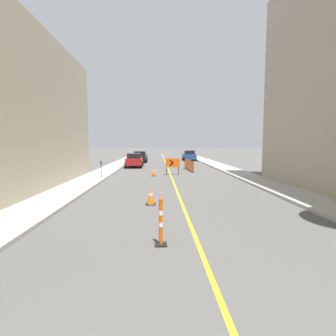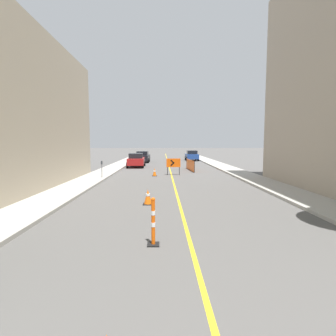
# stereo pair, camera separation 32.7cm
# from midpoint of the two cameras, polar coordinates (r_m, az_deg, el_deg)

# --- Properties ---
(lane_stripe) EXTENTS (0.12, 70.53, 0.01)m
(lane_stripe) POSITION_cam_midpoint_polar(r_m,az_deg,el_deg) (33.33, -0.61, 0.72)
(lane_stripe) COLOR gold
(lane_stripe) RESTS_ON ground_plane
(sidewalk_left) EXTENTS (2.17, 70.53, 0.14)m
(sidewalk_left) POSITION_cam_midpoint_polar(r_m,az_deg,el_deg) (33.72, -11.07, 0.79)
(sidewalk_left) COLOR #ADA89E
(sidewalk_left) RESTS_ON ground_plane
(sidewalk_right) EXTENTS (2.17, 70.53, 0.14)m
(sidewalk_right) POSITION_cam_midpoint_polar(r_m,az_deg,el_deg) (34.05, 9.74, 0.86)
(sidewalk_right) COLOR #ADA89E
(sidewalk_right) RESTS_ON ground_plane
(traffic_cone_second) EXTENTS (0.45, 0.45, 0.68)m
(traffic_cone_second) POSITION_cam_midpoint_polar(r_m,az_deg,el_deg) (11.86, -4.60, -6.31)
(traffic_cone_second) COLOR black
(traffic_cone_second) RESTS_ON ground_plane
(traffic_cone_third) EXTENTS (0.40, 0.40, 0.67)m
(traffic_cone_third) POSITION_cam_midpoint_polar(r_m,az_deg,el_deg) (21.88, -3.54, -0.91)
(traffic_cone_third) COLOR black
(traffic_cone_third) RESTS_ON ground_plane
(delineator_post_front) EXTENTS (0.33, 0.33, 1.31)m
(delineator_post_front) POSITION_cam_midpoint_polar(r_m,az_deg,el_deg) (7.19, -2.90, -12.17)
(delineator_post_front) COLOR black
(delineator_post_front) RESTS_ON ground_plane
(arrow_barricade_primary) EXTENTS (1.21, 0.10, 1.42)m
(arrow_barricade_primary) POSITION_cam_midpoint_polar(r_m,az_deg,el_deg) (22.59, 0.59, 1.01)
(arrow_barricade_primary) COLOR #EF560C
(arrow_barricade_primary) RESTS_ON ground_plane
(safety_mesh_fence) EXTENTS (0.37, 4.61, 1.06)m
(safety_mesh_fence) POSITION_cam_midpoint_polar(r_m,az_deg,el_deg) (26.61, 4.20, 0.65)
(safety_mesh_fence) COLOR #EF560C
(safety_mesh_fence) RESTS_ON ground_plane
(parked_car_curb_near) EXTENTS (1.97, 4.37, 1.59)m
(parked_car_curb_near) POSITION_cam_midpoint_polar(r_m,az_deg,el_deg) (30.30, -7.65, 1.71)
(parked_car_curb_near) COLOR maroon
(parked_car_curb_near) RESTS_ON ground_plane
(parked_car_curb_mid) EXTENTS (1.95, 4.36, 1.59)m
(parked_car_curb_mid) POSITION_cam_midpoint_polar(r_m,az_deg,el_deg) (37.75, -6.30, 2.45)
(parked_car_curb_mid) COLOR black
(parked_car_curb_mid) RESTS_ON ground_plane
(parked_car_curb_far) EXTENTS (1.93, 4.31, 1.59)m
(parked_car_curb_far) POSITION_cam_midpoint_polar(r_m,az_deg,el_deg) (41.67, 4.40, 2.75)
(parked_car_curb_far) COLOR navy
(parked_car_curb_far) RESTS_ON ground_plane
(parking_meter_near_curb) EXTENTS (0.12, 0.11, 1.29)m
(parking_meter_near_curb) POSITION_cam_midpoint_polar(r_m,az_deg,el_deg) (20.46, -14.80, 0.51)
(parking_meter_near_curb) COLOR #4C4C51
(parking_meter_near_curb) RESTS_ON sidewalk_left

